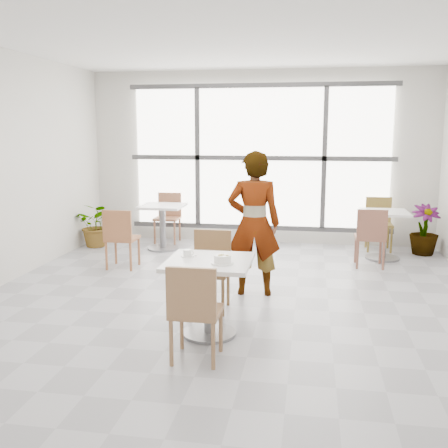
% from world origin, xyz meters
% --- Properties ---
extents(floor, '(7.00, 7.00, 0.00)m').
position_xyz_m(floor, '(0.00, 0.00, 0.00)').
color(floor, '#9E9EA5').
rests_on(floor, ground).
extents(ceiling, '(7.00, 7.00, 0.00)m').
position_xyz_m(ceiling, '(0.00, 0.00, 3.00)').
color(ceiling, white).
rests_on(ceiling, ground).
extents(wall_back, '(6.00, 0.00, 6.00)m').
position_xyz_m(wall_back, '(0.00, 3.50, 1.50)').
color(wall_back, silver).
rests_on(wall_back, ground).
extents(wall_front, '(6.00, 0.00, 6.00)m').
position_xyz_m(wall_front, '(0.00, -3.50, 1.50)').
color(wall_front, silver).
rests_on(wall_front, ground).
extents(window, '(4.60, 0.07, 2.52)m').
position_xyz_m(window, '(0.00, 3.44, 1.50)').
color(window, white).
rests_on(window, ground).
extents(main_table, '(0.80, 0.80, 0.75)m').
position_xyz_m(main_table, '(-0.05, -0.86, 0.52)').
color(main_table, white).
rests_on(main_table, ground).
extents(chair_near, '(0.42, 0.42, 0.87)m').
position_xyz_m(chair_near, '(-0.05, -1.49, 0.50)').
color(chair_near, '#996E4A').
rests_on(chair_near, ground).
extents(chair_far, '(0.42, 0.42, 0.87)m').
position_xyz_m(chair_far, '(-0.19, -0.08, 0.50)').
color(chair_far, brown).
rests_on(chair_far, ground).
extents(oatmeal_bowl, '(0.21, 0.21, 0.09)m').
position_xyz_m(oatmeal_bowl, '(0.10, -0.98, 0.79)').
color(oatmeal_bowl, white).
rests_on(oatmeal_bowl, main_table).
extents(coffee_cup, '(0.16, 0.13, 0.07)m').
position_xyz_m(coffee_cup, '(-0.28, -0.76, 0.78)').
color(coffee_cup, white).
rests_on(coffee_cup, main_table).
extents(person, '(0.67, 0.48, 1.74)m').
position_xyz_m(person, '(0.23, 0.49, 0.87)').
color(person, black).
rests_on(person, ground).
extents(bg_table_left, '(0.70, 0.70, 0.75)m').
position_xyz_m(bg_table_left, '(-1.54, 2.65, 0.49)').
color(bg_table_left, white).
rests_on(bg_table_left, ground).
extents(bg_table_right, '(0.70, 0.70, 0.75)m').
position_xyz_m(bg_table_right, '(2.02, 2.57, 0.49)').
color(bg_table_right, silver).
rests_on(bg_table_right, ground).
extents(bg_chair_left_near, '(0.42, 0.42, 0.87)m').
position_xyz_m(bg_chair_left_near, '(-1.78, 1.32, 0.50)').
color(bg_chair_left_near, '#A0613C').
rests_on(bg_chair_left_near, ground).
extents(bg_chair_left_far, '(0.42, 0.42, 0.87)m').
position_xyz_m(bg_chair_left_far, '(-1.61, 3.27, 0.50)').
color(bg_chair_left_far, '#A46A4B').
rests_on(bg_chair_left_far, ground).
extents(bg_chair_right_near, '(0.42, 0.42, 0.87)m').
position_xyz_m(bg_chair_right_near, '(1.76, 1.99, 0.50)').
color(bg_chair_right_near, brown).
rests_on(bg_chair_right_near, ground).
extents(bg_chair_right_far, '(0.42, 0.42, 0.87)m').
position_xyz_m(bg_chair_right_far, '(2.02, 3.24, 0.50)').
color(bg_chair_right_far, olive).
rests_on(bg_chair_right_far, ground).
extents(plant_left, '(0.75, 0.67, 0.75)m').
position_xyz_m(plant_left, '(-2.70, 2.65, 0.38)').
color(plant_left, '#457A37').
rests_on(plant_left, ground).
extents(plant_right, '(0.51, 0.51, 0.81)m').
position_xyz_m(plant_right, '(2.70, 2.98, 0.40)').
color(plant_right, '#49883D').
rests_on(plant_right, ground).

